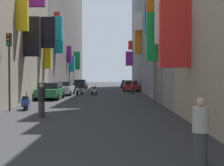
% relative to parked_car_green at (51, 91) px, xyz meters
% --- Properties ---
extents(ground_plane, '(140.00, 140.00, 0.00)m').
position_rel_parked_car_green_xyz_m(ground_plane, '(4.01, 5.19, -0.77)').
color(ground_plane, '#2D2D30').
extents(building_left_mid_c, '(7.07, 5.01, 15.91)m').
position_rel_parked_car_green_xyz_m(building_left_mid_c, '(-3.97, 6.05, 7.17)').
color(building_left_mid_c, slate).
rests_on(building_left_mid_c, ground).
extents(building_left_far, '(6.94, 26.63, 17.10)m').
position_rel_parked_car_green_xyz_m(building_left_far, '(-3.99, 21.87, 7.77)').
color(building_left_far, slate).
rests_on(building_left_far, ground).
extents(building_right_far, '(7.37, 35.25, 21.34)m').
position_rel_parked_car_green_xyz_m(building_right_far, '(12.00, 17.57, 9.90)').
color(building_right_far, gray).
rests_on(building_right_far, ground).
extents(parked_car_green, '(1.97, 4.29, 1.47)m').
position_rel_parked_car_green_xyz_m(parked_car_green, '(0.00, 0.00, 0.00)').
color(parked_car_green, '#236638').
rests_on(parked_car_green, ground).
extents(parked_car_blue, '(1.99, 4.30, 1.33)m').
position_rel_parked_car_green_xyz_m(parked_car_blue, '(7.60, 25.86, -0.06)').
color(parked_car_blue, navy).
rests_on(parked_car_blue, ground).
extents(parked_car_silver, '(1.92, 4.45, 1.44)m').
position_rel_parked_car_green_xyz_m(parked_car_silver, '(0.19, 6.09, -0.01)').
color(parked_car_silver, '#B7B7BC').
rests_on(parked_car_silver, ground).
extents(parked_car_black, '(1.98, 4.18, 1.49)m').
position_rel_parked_car_green_xyz_m(parked_car_black, '(0.35, 19.87, 0.00)').
color(parked_car_black, black).
rests_on(parked_car_black, ground).
extents(parked_car_red, '(2.01, 4.24, 1.43)m').
position_rel_parked_car_green_xyz_m(parked_car_red, '(7.76, 14.45, -0.02)').
color(parked_car_red, '#B21E1E').
rests_on(parked_car_red, ground).
extents(scooter_silver, '(0.71, 1.93, 1.13)m').
position_rel_parked_car_green_xyz_m(scooter_silver, '(1.77, 6.84, -0.31)').
color(scooter_silver, '#ADADB2').
rests_on(scooter_silver, ground).
extents(scooter_white, '(0.70, 1.79, 1.13)m').
position_rel_parked_car_green_xyz_m(scooter_white, '(3.38, 6.68, -0.31)').
color(scooter_white, silver).
rests_on(scooter_white, ground).
extents(scooter_blue, '(0.61, 1.76, 1.13)m').
position_rel_parked_car_green_xyz_m(scooter_blue, '(0.24, -8.38, -0.31)').
color(scooter_blue, '#2D4CAD').
rests_on(scooter_blue, ground).
extents(pedestrian_crossing, '(0.52, 0.52, 1.68)m').
position_rel_parked_car_green_xyz_m(pedestrian_crossing, '(1.99, -11.67, 0.07)').
color(pedestrian_crossing, '#383838').
rests_on(pedestrian_crossing, ground).
extents(pedestrian_near_left, '(0.51, 0.51, 1.59)m').
position_rel_parked_car_green_xyz_m(pedestrian_near_left, '(7.66, 7.94, 0.01)').
color(pedestrian_near_left, '#303030').
rests_on(pedestrian_near_left, ground).
extents(pedestrian_near_right, '(0.47, 0.47, 1.58)m').
position_rel_parked_car_green_xyz_m(pedestrian_near_right, '(7.69, -19.97, 0.01)').
color(pedestrian_near_right, '#3F3F3F').
rests_on(pedestrian_near_right, ground).
extents(traffic_light_near_corner, '(0.26, 0.34, 4.58)m').
position_rel_parked_car_green_xyz_m(traffic_light_near_corner, '(-0.54, -9.00, 2.32)').
color(traffic_light_near_corner, '#2D2D2D').
rests_on(traffic_light_near_corner, ground).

